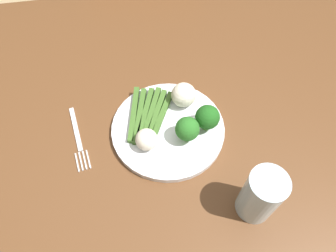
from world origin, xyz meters
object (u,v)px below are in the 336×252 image
cauliflower_front (184,95)px  cauliflower_front_left (147,140)px  dining_table (153,139)px  plate (168,129)px  fork (78,139)px  broccoli_outer_edge (207,117)px  broccoli_back (187,129)px  asparagus_bundle (148,115)px  water_glass (261,196)px  chair (148,19)px

cauliflower_front → cauliflower_front_left: cauliflower_front is taller
dining_table → cauliflower_front: bearing=-163.4°
plate → fork: (0.20, -0.01, -0.01)m
broccoli_outer_edge → cauliflower_front_left: 0.14m
dining_table → plate: bearing=129.9°
broccoli_back → broccoli_outer_edge: size_ratio=0.97×
asparagus_bundle → water_glass: size_ratio=1.28×
plate → broccoli_back: (-0.04, 0.03, 0.04)m
asparagus_bundle → broccoli_outer_edge: (-0.12, 0.05, 0.03)m
chair → plate: 0.71m
broccoli_back → fork: (0.24, -0.04, -0.05)m
cauliflower_front_left → fork: (0.15, -0.05, -0.04)m
dining_table → cauliflower_front: 0.16m
cauliflower_front → broccoli_outer_edge: bearing=116.2°
chair → plate: size_ratio=3.46×
cauliflower_front → fork: size_ratio=0.34×
plate → asparagus_bundle: size_ratio=1.55×
asparagus_bundle → dining_table: bearing=-54.3°
cauliflower_front_left → asparagus_bundle: bearing=-98.4°
dining_table → broccoli_outer_edge: bearing=155.9°
plate → asparagus_bundle: 0.06m
cauliflower_front → fork: bearing=11.6°
chair → cauliflower_front: (-0.01, 0.61, 0.27)m
asparagus_bundle → water_glass: water_glass is taller
plate → asparagus_bundle: bearing=-41.5°
chair → cauliflower_front_left: bearing=91.6°
fork → water_glass: (-0.34, 0.21, 0.06)m
broccoli_outer_edge → dining_table: bearing=-24.1°
asparagus_bundle → cauliflower_front: 0.09m
water_glass → chair: bearing=-83.3°
cauliflower_front → fork: 0.26m
fork → cauliflower_front_left: bearing=62.5°
asparagus_bundle → cauliflower_front_left: size_ratio=3.42×
broccoli_outer_edge → cauliflower_front_left: (0.13, 0.02, -0.01)m
fork → broccoli_back: bearing=69.6°
fork → dining_table: bearing=89.6°
broccoli_back → water_glass: (-0.10, 0.17, 0.01)m
chair → asparagus_bundle: 0.68m
fork → chair: bearing=150.7°
chair → fork: 0.73m
asparagus_bundle → cauliflower_front_left: (0.01, 0.07, 0.02)m
dining_table → cauliflower_front: cauliflower_front is taller
asparagus_bundle → broccoli_outer_edge: broccoli_outer_edge is taller
dining_table → fork: size_ratio=8.14×
chair → broccoli_outer_edge: bearing=102.6°
dining_table → broccoli_back: broccoli_back is taller
dining_table → water_glass: bearing=125.0°
dining_table → fork: fork is taller
broccoli_back → broccoli_outer_edge: broccoli_outer_edge is taller
dining_table → cauliflower_front_left: cauliflower_front_left is taller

